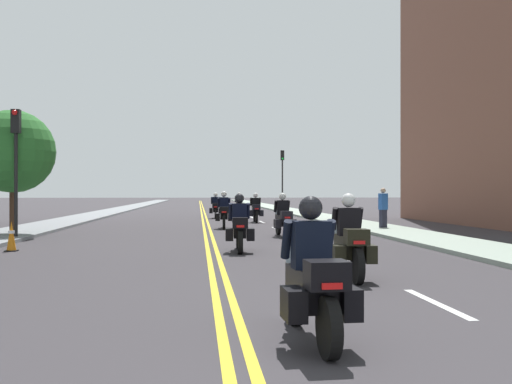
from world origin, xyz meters
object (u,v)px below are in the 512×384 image
motorcycle_5 (256,210)px  traffic_cone_0 (11,236)px  motorcycle_3 (283,219)px  motorcycle_2 (239,228)px  motorcycle_6 (216,208)px  motorcycle_1 (350,244)px  motorcycle_4 (224,213)px  motorcycle_7 (239,206)px  street_tree_0 (13,152)px  pedestrian_0 (383,208)px  traffic_light_near (16,149)px  motorcycle_0 (313,283)px  traffic_light_far (282,170)px

motorcycle_5 → traffic_cone_0: (-8.13, -14.97, -0.25)m
motorcycle_3 → traffic_cone_0: (-8.15, -4.67, -0.24)m
motorcycle_2 → traffic_cone_0: (-6.19, 0.74, -0.23)m
motorcycle_6 → traffic_cone_0: (-6.15, -20.28, -0.24)m
motorcycle_1 → motorcycle_5: motorcycle_1 is taller
motorcycle_4 → traffic_cone_0: 11.56m
motorcycle_7 → street_tree_0: street_tree_0 is taller
traffic_cone_0 → pedestrian_0: pedestrian_0 is taller
motorcycle_2 → motorcycle_7: size_ratio=1.01×
motorcycle_4 → motorcycle_7: 15.95m
traffic_light_near → motorcycle_5: bearing=50.3°
motorcycle_0 → traffic_light_near: bearing=113.7°
motorcycle_6 → street_tree_0: (-7.73, -14.80, 2.42)m
pedestrian_0 → motorcycle_2: bearing=23.5°
motorcycle_0 → traffic_light_far: bearing=79.5°
traffic_light_near → motorcycle_6: bearing=66.3°
street_tree_0 → traffic_cone_0: bearing=-73.9°
motorcycle_7 → motorcycle_5: bearing=-86.5°
motorcycle_6 → traffic_light_near: size_ratio=0.48×
motorcycle_0 → motorcycle_7: (1.66, 36.26, 0.01)m
motorcycle_0 → motorcycle_2: bearing=87.6°
motorcycle_0 → motorcycle_1: (1.56, 4.54, 0.01)m
motorcycle_5 → motorcycle_7: size_ratio=0.96×
motorcycle_5 → pedestrian_0: pedestrian_0 is taller
motorcycle_1 → pedestrian_0: 14.84m
motorcycle_3 → motorcycle_0: bearing=-100.3°
motorcycle_4 → traffic_light_far: bearing=77.4°
motorcycle_7 → traffic_light_near: bearing=-110.0°
pedestrian_0 → motorcycle_5: bearing=-85.0°
traffic_light_far → street_tree_0: 29.76m
traffic_cone_0 → street_tree_0: 6.30m
motorcycle_7 → traffic_light_near: size_ratio=0.50×
motorcycle_2 → street_tree_0: bearing=143.5°
motorcycle_4 → street_tree_0: size_ratio=0.50×
motorcycle_0 → motorcycle_6: motorcycle_6 is taller
motorcycle_1 → motorcycle_5: 21.10m
motorcycle_1 → motorcycle_4: (-1.64, 15.87, 0.02)m
traffic_light_near → motorcycle_7: bearing=67.5°
motorcycle_3 → traffic_light_near: traffic_light_near is taller
traffic_light_near → traffic_cone_0: bearing=-75.3°
traffic_light_near → street_tree_0: size_ratio=0.96×
motorcycle_1 → traffic_cone_0: 9.96m
motorcycle_7 → traffic_cone_0: size_ratio=2.67×
pedestrian_0 → motorcycle_6: bearing=-90.2°
motorcycle_4 → motorcycle_7: motorcycle_4 is taller
motorcycle_2 → traffic_cone_0: motorcycle_2 is taller
street_tree_0 → motorcycle_7: bearing=64.6°
motorcycle_5 → traffic_light_near: (-9.16, -11.03, 2.40)m
motorcycle_4 → motorcycle_7: bearing=85.6°
motorcycle_2 → traffic_light_far: (5.77, 32.72, 2.81)m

